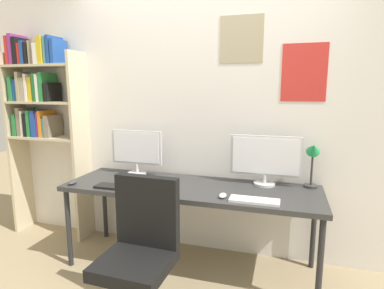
# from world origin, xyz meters

# --- Properties ---
(wall_back) EXTENTS (4.56, 0.11, 2.60)m
(wall_back) POSITION_xyz_m (0.00, 1.02, 1.30)
(wall_back) COLOR silver
(wall_back) RESTS_ON ground_plane
(desk) EXTENTS (2.16, 0.68, 0.74)m
(desk) POSITION_xyz_m (0.00, 0.60, 0.69)
(desk) COLOR #333333
(desk) RESTS_ON ground_plane
(bookshelf) EXTENTS (0.83, 0.28, 2.09)m
(bookshelf) POSITION_xyz_m (-1.69, 0.83, 1.39)
(bookshelf) COLOR beige
(bookshelf) RESTS_ON ground_plane
(office_chair) EXTENTS (0.52, 0.52, 0.99)m
(office_chair) POSITION_xyz_m (-0.11, -0.17, 0.40)
(office_chair) COLOR #2D2D33
(office_chair) RESTS_ON ground_plane
(monitor_left) EXTENTS (0.50, 0.18, 0.43)m
(monitor_left) POSITION_xyz_m (-0.60, 0.81, 0.98)
(monitor_left) COLOR silver
(monitor_left) RESTS_ON desk
(monitor_right) EXTENTS (0.60, 0.18, 0.43)m
(monitor_right) POSITION_xyz_m (0.60, 0.81, 0.97)
(monitor_right) COLOR silver
(monitor_right) RESTS_ON desk
(desk_lamp) EXTENTS (0.11, 0.16, 0.41)m
(desk_lamp) POSITION_xyz_m (0.98, 0.84, 1.01)
(desk_lamp) COLOR #333333
(desk_lamp) RESTS_ON desk
(keyboard_left) EXTENTS (0.39, 0.13, 0.02)m
(keyboard_left) POSITION_xyz_m (-0.56, 0.37, 0.75)
(keyboard_left) COLOR black
(keyboard_left) RESTS_ON desk
(keyboard_right) EXTENTS (0.36, 0.13, 0.02)m
(keyboard_right) POSITION_xyz_m (0.56, 0.37, 0.75)
(keyboard_right) COLOR silver
(keyboard_right) RESTS_ON desk
(mouse_left_side) EXTENTS (0.06, 0.10, 0.03)m
(mouse_left_side) POSITION_xyz_m (-0.99, 0.35, 0.76)
(mouse_left_side) COLOR #38383D
(mouse_left_side) RESTS_ON desk
(mouse_right_side) EXTENTS (0.06, 0.10, 0.03)m
(mouse_right_side) POSITION_xyz_m (0.32, 0.39, 0.76)
(mouse_right_side) COLOR silver
(mouse_right_side) RESTS_ON desk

